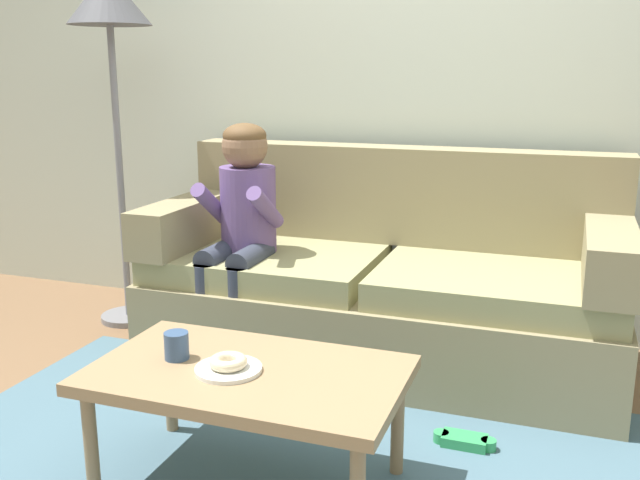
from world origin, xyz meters
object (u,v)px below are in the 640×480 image
Objects in this scene: coffee_table at (248,382)px; mug at (177,346)px; donut at (228,362)px; couch at (382,287)px; floor_lamp at (110,24)px; toy_controller at (464,442)px; person_child at (241,219)px.

mug is at bearing -179.68° from coffee_table.
couch is at bearing 82.16° from donut.
coffee_table is (-0.12, -1.21, 0.03)m from couch.
floor_lamp is at bearing 178.65° from couch.
donut is (-0.05, -0.04, 0.08)m from coffee_table.
couch is 9.42× the size of toy_controller.
mug is (-0.25, -0.00, 0.09)m from coffee_table.
floor_lamp reaches higher than couch.
coffee_table is 0.90× the size of person_child.
floor_lamp reaches higher than donut.
coffee_table is 0.10m from donut.
mug is at bearing -76.16° from person_child.
toy_controller is at bearing 37.58° from donut.
donut is 2.11m from floor_lamp.
couch is 1.21m from coffee_table.
mug is (-0.20, 0.03, 0.01)m from donut.
couch is 0.94m from toy_controller.
donut is 0.21m from mug.
floor_lamp is at bearing 130.53° from mug.
donut is (-0.17, -1.24, 0.10)m from couch.
couch is 1.27m from mug.
person_child is at bearing 116.54° from coffee_table.
mug is 0.05× the size of floor_lamp.
coffee_table is at bearing -63.46° from person_child.
floor_lamp is (-1.27, 1.28, 1.11)m from donut.
mug is 1.09m from toy_controller.
floor_lamp reaches higher than toy_controller.
couch reaches higher than coffee_table.
person_child is 0.61× the size of floor_lamp.
coffee_table is at bearing 35.87° from donut.
floor_lamp is at bearing 134.77° from donut.
person_child is at bearing 157.86° from toy_controller.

